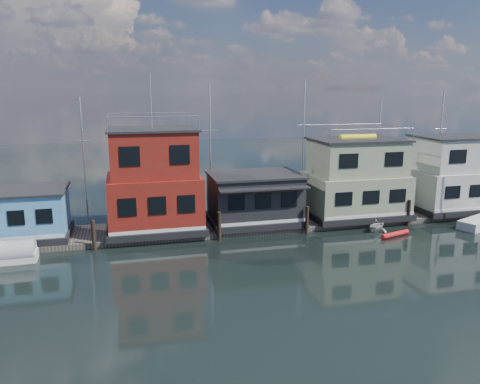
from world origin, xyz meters
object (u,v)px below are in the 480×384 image
object	(u,v)px
houseboat_blue	(23,214)
tarp_runabout	(6,254)
houseboat_green	(356,180)
dinghy_white	(377,225)
houseboat_dark	(254,198)
houseboat_red	(154,183)
red_kayak	(395,234)
houseboat_white	(456,175)

from	to	relation	value
houseboat_blue	tarp_runabout	xyz separation A→B (m)	(-0.47, -3.90, -1.64)
houseboat_blue	houseboat_green	world-z (taller)	houseboat_green
houseboat_blue	dinghy_white	bearing A→B (deg)	-7.60
houseboat_dark	houseboat_green	size ratio (longest dim) A/B	0.88
houseboat_red	red_kayak	xyz separation A→B (m)	(17.82, -5.22, -3.91)
houseboat_red	red_kayak	distance (m)	18.98
red_kayak	dinghy_white	distance (m)	1.80
houseboat_red	dinghy_white	bearing A→B (deg)	-11.70
tarp_runabout	red_kayak	xyz separation A→B (m)	(27.79, -1.32, -0.37)
houseboat_dark	dinghy_white	distance (m)	10.03
houseboat_green	houseboat_white	size ratio (longest dim) A/B	1.00
houseboat_blue	houseboat_green	bearing A→B (deg)	0.00
tarp_runabout	houseboat_dark	bearing A→B (deg)	10.36
houseboat_green	red_kayak	xyz separation A→B (m)	(0.82, -5.22, -3.35)
dinghy_white	houseboat_white	bearing A→B (deg)	-95.45
houseboat_red	tarp_runabout	size ratio (longest dim) A/B	3.11
houseboat_white	houseboat_green	bearing A→B (deg)	180.00
houseboat_dark	houseboat_white	size ratio (longest dim) A/B	0.88
houseboat_blue	dinghy_white	world-z (taller)	houseboat_blue
houseboat_red	houseboat_green	world-z (taller)	houseboat_red
houseboat_white	red_kayak	distance (m)	11.07
houseboat_red	houseboat_white	bearing A→B (deg)	0.00
houseboat_red	dinghy_white	size ratio (longest dim) A/B	6.25
houseboat_blue	houseboat_red	distance (m)	9.69
houseboat_blue	houseboat_red	size ratio (longest dim) A/B	0.54
houseboat_white	houseboat_red	bearing A→B (deg)	-180.00
houseboat_blue	houseboat_white	xyz separation A→B (m)	(36.50, 0.00, 1.33)
houseboat_blue	houseboat_dark	world-z (taller)	houseboat_dark
houseboat_dark	houseboat_green	xyz separation A→B (m)	(9.00, 0.02, 1.13)
houseboat_red	red_kayak	world-z (taller)	houseboat_red
houseboat_dark	red_kayak	distance (m)	11.33
tarp_runabout	red_kayak	distance (m)	27.83
houseboat_blue	houseboat_white	world-z (taller)	houseboat_white
houseboat_white	red_kayak	world-z (taller)	houseboat_white
houseboat_red	red_kayak	bearing A→B (deg)	-16.32
houseboat_dark	tarp_runabout	distance (m)	18.48
houseboat_dark	tarp_runabout	bearing A→B (deg)	-167.81
houseboat_red	red_kayak	size ratio (longest dim) A/B	4.40
houseboat_green	houseboat_red	bearing A→B (deg)	-180.00
houseboat_dark	red_kayak	world-z (taller)	houseboat_dark
houseboat_green	houseboat_dark	bearing A→B (deg)	-179.88
houseboat_white	red_kayak	xyz separation A→B (m)	(-9.18, -5.22, -3.34)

